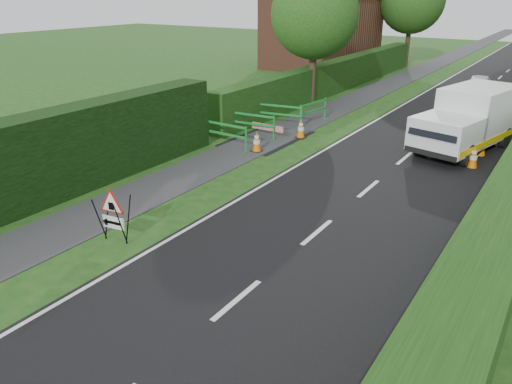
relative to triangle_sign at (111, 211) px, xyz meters
The scene contains 20 objects.
ground 2.14m from the triangle_sign, 44.93° to the right, with size 120.00×120.00×0.00m, color #154714.
road_surface 33.83m from the triangle_sign, 83.37° to the left, with size 6.00×90.00×0.02m, color black.
footpath 33.65m from the triangle_sign, 92.72° to the left, with size 2.00×90.00×0.02m, color #2D2D30.
hedge_west_far 20.92m from the triangle_sign, 99.90° to the left, with size 1.00×24.00×1.80m, color #14380F.
house_west 29.93m from the triangle_sign, 106.73° to the left, with size 7.50×7.40×7.88m.
tree_nw 17.30m from the triangle_sign, 100.89° to the left, with size 4.40×4.40×6.70m.
tree_fw 33.00m from the triangle_sign, 95.60° to the left, with size 4.80×4.80×7.24m.
triangle_sign is the anchor object (origin of this frame).
works_van 13.50m from the triangle_sign, 66.05° to the left, with size 3.06×5.37×2.31m.
traffic_cone_0 12.06m from the triangle_sign, 59.31° to the left, with size 0.38×0.38×0.79m.
traffic_cone_1 13.42m from the triangle_sign, 62.78° to the left, with size 0.38×0.38×0.79m.
traffic_cone_2 15.02m from the triangle_sign, 65.59° to the left, with size 0.38×0.38×0.79m.
traffic_cone_3 7.99m from the triangle_sign, 97.33° to the left, with size 0.38×0.38×0.79m.
traffic_cone_4 10.47m from the triangle_sign, 92.84° to the left, with size 0.38×0.38×0.79m.
ped_barrier_0 7.99m from the triangle_sign, 106.66° to the left, with size 2.07×0.44×1.00m.
ped_barrier_1 9.78m from the triangle_sign, 103.44° to the left, with size 2.08×0.49×1.00m.
ped_barrier_2 11.77m from the triangle_sign, 100.66° to the left, with size 2.09×0.65×1.00m.
ped_barrier_3 12.97m from the triangle_sign, 95.42° to the left, with size 0.60×2.09×1.00m.
redwhite_plank 9.86m from the triangle_sign, 99.70° to the left, with size 1.50×0.04×0.25m, color red.
hatchback_car 23.98m from the triangle_sign, 80.89° to the left, with size 1.33×3.31×1.13m, color white.
Camera 1 is at (7.32, -5.72, 5.70)m, focal length 35.00 mm.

